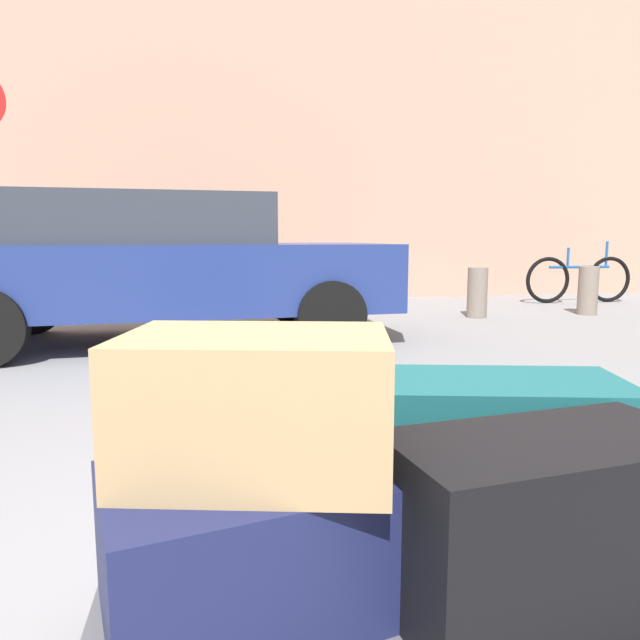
{
  "coord_description": "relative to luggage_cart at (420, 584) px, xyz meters",
  "views": [
    {
      "loc": [
        -0.43,
        -1.13,
        1.03
      ],
      "look_at": [
        0.0,
        1.2,
        0.69
      ],
      "focal_mm": 32.82,
      "sensor_mm": 36.0,
      "label": 1
    }
  ],
  "objects": [
    {
      "name": "bollard_kerb_near",
      "position": [
        2.91,
        5.83,
        0.05
      ],
      "size": [
        0.25,
        0.25,
        0.64
      ],
      "primitive_type": "cylinder",
      "color": "#72665B",
      "rests_on": "ground_plane"
    },
    {
      "name": "luggage_cart",
      "position": [
        0.0,
        0.0,
        0.0
      ],
      "size": [
        1.34,
        0.87,
        0.34
      ],
      "color": "#4C4C51",
      "rests_on": "ground_plane"
    },
    {
      "name": "duffel_bag_tan_topmost_pile",
      "position": [
        -0.36,
        -0.11,
        0.46
      ],
      "size": [
        0.52,
        0.4,
        0.26
      ],
      "primitive_type": "cube",
      "rotation": [
        0.0,
        0.0,
        -0.23
      ],
      "color": "#9E7F56",
      "rests_on": "suitcase_navy_stacked_top"
    },
    {
      "name": "bicycle_leaning",
      "position": [
        5.25,
        7.15,
        0.1
      ],
      "size": [
        1.76,
        0.13,
        0.96
      ],
      "color": "black",
      "rests_on": "ground_plane"
    },
    {
      "name": "bollard_kerb_mid",
      "position": [
        4.49,
        5.83,
        0.05
      ],
      "size": [
        0.25,
        0.25,
        0.64
      ],
      "primitive_type": "cylinder",
      "color": "#72665B",
      "rests_on": "ground_plane"
    },
    {
      "name": "duffel_bag_teal_rear_left",
      "position": [
        0.26,
        0.2,
        0.23
      ],
      "size": [
        0.72,
        0.47,
        0.33
      ],
      "primitive_type": "cube",
      "rotation": [
        0.0,
        0.0,
        -0.23
      ],
      "color": "#144C51",
      "rests_on": "luggage_cart"
    },
    {
      "name": "parked_car",
      "position": [
        -0.91,
        4.78,
        0.49
      ],
      "size": [
        4.41,
        2.14,
        1.42
      ],
      "color": "navy",
      "rests_on": "ground_plane"
    },
    {
      "name": "duffel_bag_black_rear_right",
      "position": [
        0.17,
        -0.2,
        0.23
      ],
      "size": [
        0.63,
        0.37,
        0.33
      ],
      "primitive_type": "cube",
      "rotation": [
        0.0,
        0.0,
        0.14
      ],
      "color": "black",
      "rests_on": "luggage_cart"
    },
    {
      "name": "suitcase_navy_stacked_top",
      "position": [
        -0.36,
        -0.11,
        0.2
      ],
      "size": [
        0.62,
        0.48,
        0.26
      ],
      "primitive_type": "cube",
      "rotation": [
        0.0,
        0.0,
        0.24
      ],
      "color": "#191E47",
      "rests_on": "luggage_cart"
    }
  ]
}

